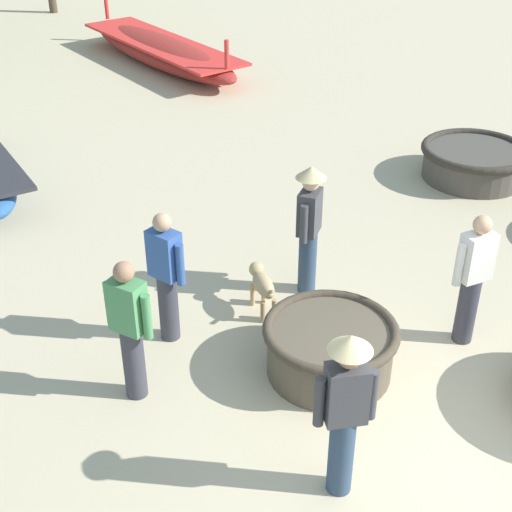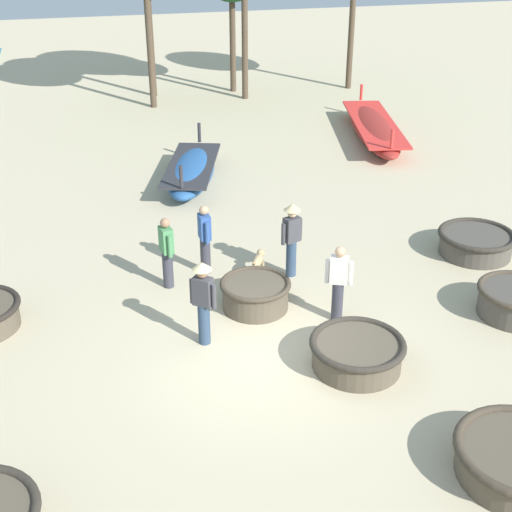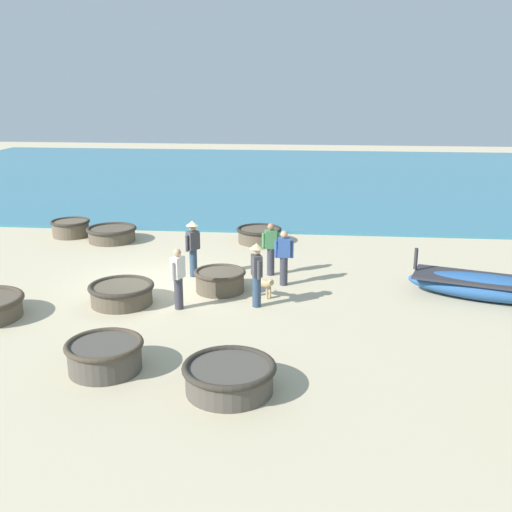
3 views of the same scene
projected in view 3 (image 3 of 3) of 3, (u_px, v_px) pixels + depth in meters
The scene contains 16 objects.
ground_plane at pixel (162, 286), 16.78m from camera, with size 80.00×80.00×0.00m, color #C6B793.
sea at pixel (313, 177), 35.79m from camera, with size 28.00×52.00×0.10m, color teal.
coracle_nearest at pixel (105, 355), 11.80m from camera, with size 1.55×1.55×0.61m.
coracle_center at pixel (112, 233), 21.45m from camera, with size 1.78×1.78×0.52m.
coracle_front_left at pixel (259, 234), 21.28m from camera, with size 1.60×1.60×0.53m.
coracle_far_left at pixel (71, 228), 22.13m from camera, with size 1.42×1.42×0.60m.
coracle_tilted at pixel (220, 280), 16.30m from camera, with size 1.42×1.42×0.59m.
coracle_weathered at pixel (122, 293), 15.36m from camera, with size 1.68×1.68×0.54m.
coracle_front_right at pixel (229, 376), 10.99m from camera, with size 1.75×1.75×0.55m.
long_boat_green_hull at pixel (487, 287), 15.68m from camera, with size 2.37×4.24×1.19m.
fisherman_crouching at pixel (257, 271), 14.99m from camera, with size 0.50×0.36×1.67m.
fisherman_standing_left at pixel (271, 248), 17.52m from camera, with size 0.28×0.52×1.57m.
fisherman_with_hat at pixel (178, 277), 14.88m from camera, with size 0.49×0.34×1.57m.
fisherman_by_coracle at pixel (193, 245), 17.37m from camera, with size 0.43×0.38×1.67m.
fisherman_hauling at pixel (284, 256), 16.64m from camera, with size 0.24×0.53×1.57m.
dog at pixel (264, 284), 15.80m from camera, with size 0.43×0.62×0.55m.
Camera 3 is at (15.53, 4.23, 5.49)m, focal length 42.00 mm.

